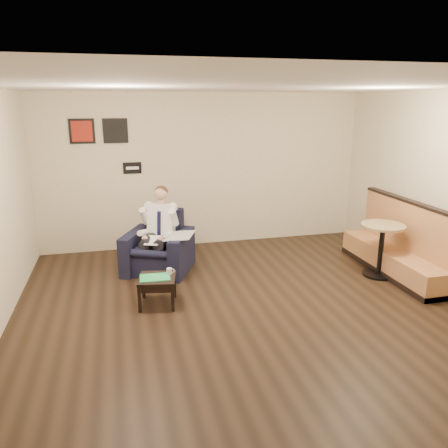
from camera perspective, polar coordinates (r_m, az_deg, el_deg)
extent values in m
plane|color=black|center=(5.76, 3.59, -11.48)|extent=(6.00, 6.00, 0.00)
cube|color=beige|center=(8.13, -2.60, 6.96)|extent=(6.00, 0.02, 2.80)
cube|color=beige|center=(2.74, 23.65, -12.23)|extent=(6.00, 0.02, 2.80)
cube|color=white|center=(5.13, 4.15, 17.59)|extent=(6.00, 6.00, 0.02)
cube|color=black|center=(7.95, -11.88, 7.18)|extent=(0.32, 0.02, 0.20)
cube|color=#9D2213|center=(7.90, -18.06, 11.45)|extent=(0.42, 0.03, 0.42)
cube|color=black|center=(7.88, -14.00, 11.74)|extent=(0.42, 0.03, 0.42)
cube|color=black|center=(7.03, -8.62, -2.40)|extent=(1.28, 1.28, 0.94)
cube|color=white|center=(6.80, -9.27, -2.12)|extent=(0.31, 0.36, 0.01)
cube|color=silver|center=(6.77, -5.82, -1.51)|extent=(0.56, 0.62, 0.01)
cube|color=black|center=(5.95, -8.66, -8.62)|extent=(0.56, 0.56, 0.39)
cube|color=#26BE61|center=(5.86, -9.01, -6.90)|extent=(0.40, 0.30, 0.01)
cylinder|color=white|center=(5.94, -7.16, -6.13)|extent=(0.08, 0.08, 0.08)
cube|color=black|center=(6.00, -8.21, -6.34)|extent=(0.14, 0.10, 0.01)
cube|color=#B07344|center=(7.33, 21.46, -1.73)|extent=(0.53, 2.24, 1.15)
cylinder|color=#9F8556|center=(7.18, 19.80, -3.25)|extent=(0.71, 0.71, 0.83)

